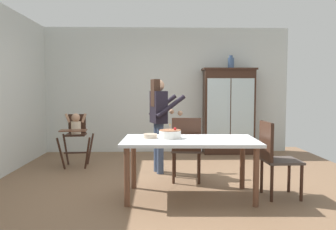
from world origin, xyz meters
The scene contains 11 objects.
ground_plane centered at (0.00, 0.00, 0.00)m, with size 6.24×6.24×0.00m, color brown.
wall_back centered at (0.00, 2.63, 1.35)m, with size 5.32×0.06×2.70m, color silver.
china_cabinet centered at (1.33, 2.37, 0.91)m, with size 1.12×0.48×1.82m.
ceramic_vase centered at (1.37, 2.37, 1.93)m, with size 0.13×0.13×0.27m.
high_chair_with_toddler centered at (-1.62, 1.16, 0.65)m, with size 0.62×0.71×0.95m.
adult_person centered at (-0.16, 0.70, 0.97)m, with size 0.61×0.60×1.53m.
dining_table centered at (0.22, -0.59, 0.65)m, with size 1.71×0.98×0.74m.
birthday_cake centered at (-0.03, -0.51, 0.79)m, with size 0.28×0.28×0.19m.
serving_bowl centered at (-0.28, -0.49, 0.77)m, with size 0.18×0.18×0.06m, color #C6AD93.
dining_chair_far_side centered at (0.24, 0.09, 0.56)m, with size 0.48×0.48×0.96m.
dining_chair_right_end centered at (1.28, -0.64, 0.56)m, with size 0.45×0.45×0.96m.
Camera 1 is at (-0.19, -4.85, 1.36)m, focal length 36.48 mm.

